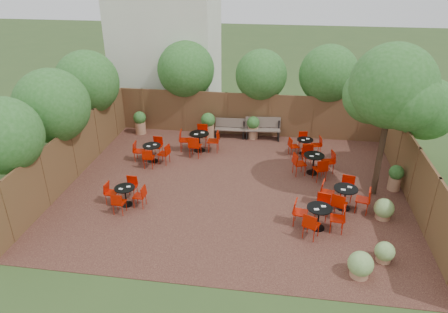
# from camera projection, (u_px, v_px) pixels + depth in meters

# --- Properties ---
(ground) EXTENTS (80.00, 80.00, 0.00)m
(ground) POSITION_uv_depth(u_px,v_px,m) (234.00, 188.00, 14.80)
(ground) COLOR #354F23
(ground) RESTS_ON ground
(courtyard_paving) EXTENTS (12.00, 10.00, 0.02)m
(courtyard_paving) POSITION_uv_depth(u_px,v_px,m) (234.00, 188.00, 14.80)
(courtyard_paving) COLOR #391B17
(courtyard_paving) RESTS_ON ground
(fence_back) EXTENTS (12.00, 0.08, 2.00)m
(fence_back) POSITION_uv_depth(u_px,v_px,m) (248.00, 115.00, 18.81)
(fence_back) COLOR brown
(fence_back) RESTS_ON ground
(fence_left) EXTENTS (0.08, 10.00, 2.00)m
(fence_left) POSITION_uv_depth(u_px,v_px,m) (74.00, 153.00, 15.15)
(fence_left) COLOR brown
(fence_left) RESTS_ON ground
(fence_right) EXTENTS (0.08, 10.00, 2.00)m
(fence_right) POSITION_uv_depth(u_px,v_px,m) (414.00, 176.00, 13.58)
(fence_right) COLOR brown
(fence_right) RESTS_ON ground
(neighbour_building) EXTENTS (5.00, 4.00, 8.00)m
(neighbour_building) POSITION_uv_depth(u_px,v_px,m) (166.00, 34.00, 20.74)
(neighbour_building) COLOR silver
(neighbour_building) RESTS_ON ground
(overhang_foliage) EXTENTS (15.64, 10.80, 2.66)m
(overhang_foliage) POSITION_uv_depth(u_px,v_px,m) (190.00, 88.00, 16.52)
(overhang_foliage) COLOR #275F1E
(overhang_foliage) RESTS_ON ground
(courtyard_tree) EXTENTS (2.82, 2.73, 5.23)m
(courtyard_tree) POSITION_uv_depth(u_px,v_px,m) (392.00, 91.00, 12.82)
(courtyard_tree) COLOR black
(courtyard_tree) RESTS_ON courtyard_paving
(park_bench_left) EXTENTS (1.39, 0.49, 0.85)m
(park_bench_left) POSITION_uv_depth(u_px,v_px,m) (230.00, 128.00, 18.81)
(park_bench_left) COLOR brown
(park_bench_left) RESTS_ON courtyard_paving
(park_bench_right) EXTENTS (1.63, 0.67, 0.98)m
(park_bench_right) POSITION_uv_depth(u_px,v_px,m) (263.00, 128.00, 18.59)
(park_bench_right) COLOR brown
(park_bench_right) RESTS_ON courtyard_paving
(bistro_tables) EXTENTS (8.84, 6.77, 0.93)m
(bistro_tables) POSITION_uv_depth(u_px,v_px,m) (252.00, 169.00, 15.20)
(bistro_tables) COLOR black
(bistro_tables) RESTS_ON courtyard_paving
(planters) EXTENTS (11.19, 4.43, 1.18)m
(planters) POSITION_uv_depth(u_px,v_px,m) (227.00, 132.00, 18.01)
(planters) COLOR #A57352
(planters) RESTS_ON courtyard_paving
(low_shrubs) EXTENTS (1.77, 3.46, 0.71)m
(low_shrubs) POSITION_uv_depth(u_px,v_px,m) (375.00, 240.00, 11.54)
(low_shrubs) COLOR #A57352
(low_shrubs) RESTS_ON courtyard_paving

